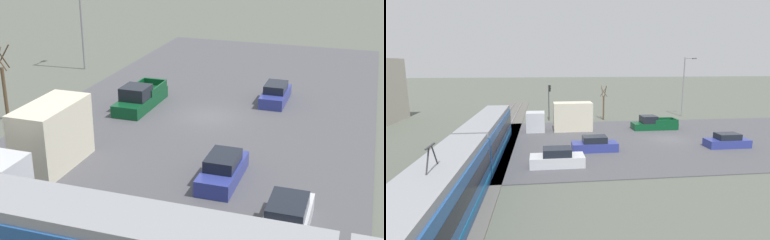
# 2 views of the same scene
# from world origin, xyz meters

# --- Properties ---
(ground_plane) EXTENTS (320.00, 320.00, 0.00)m
(ground_plane) POSITION_xyz_m (0.00, 0.00, 0.00)
(ground_plane) COLOR #565B51
(road_surface) EXTENTS (22.17, 48.36, 0.08)m
(road_surface) POSITION_xyz_m (0.00, 0.00, 0.04)
(road_surface) COLOR #4C4C51
(road_surface) RESTS_ON ground
(box_truck) EXTENTS (2.37, 8.22, 3.57)m
(box_truck) POSITION_xyz_m (5.76, 11.31, 1.73)
(box_truck) COLOR silver
(box_truck) RESTS_ON ground
(pickup_truck) EXTENTS (1.99, 5.75, 1.78)m
(pickup_truck) POSITION_xyz_m (5.22, -0.27, 0.75)
(pickup_truck) COLOR #0C4723
(pickup_truck) RESTS_ON ground
(sedan_car_0) EXTENTS (1.88, 4.50, 1.53)m
(sedan_car_0) POSITION_xyz_m (-7.51, 12.84, 0.71)
(sedan_car_0) COLOR silver
(sedan_car_0) RESTS_ON ground
(sedan_car_1) EXTENTS (1.73, 4.36, 1.42)m
(sedan_car_1) POSITION_xyz_m (-3.84, -4.63, 0.67)
(sedan_car_1) COLOR navy
(sedan_car_1) RESTS_ON ground
(sedan_car_2) EXTENTS (1.77, 4.44, 1.46)m
(sedan_car_2) POSITION_xyz_m (-3.57, 9.01, 0.68)
(sedan_car_2) COLOR navy
(sedan_car_2) RESTS_ON ground
(street_tree) EXTENTS (1.23, 1.02, 5.22)m
(street_tree) POSITION_xyz_m (12.91, 4.73, 2.38)
(street_tree) COLOR brown
(street_tree) RESTS_ON ground
(street_lamp_near_crossing) EXTENTS (0.36, 1.95, 9.43)m
(street_lamp_near_crossing) POSITION_xyz_m (14.41, -8.73, 5.36)
(street_lamp_near_crossing) COLOR gray
(street_lamp_near_crossing) RESTS_ON ground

